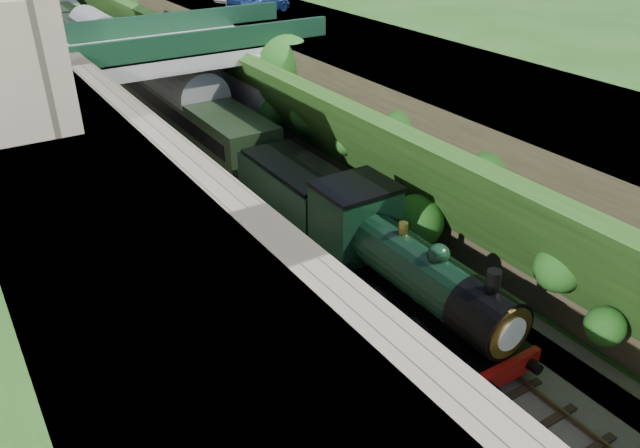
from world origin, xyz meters
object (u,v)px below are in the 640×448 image
(tree, at_px, (286,69))
(locomotive, at_px, (403,270))
(car_blue, at_px, (259,1))
(road_bridge, at_px, (184,80))
(tender, at_px, (297,198))

(tree, bearing_deg, locomotive, -106.03)
(tree, distance_m, car_blue, 8.74)
(locomotive, bearing_deg, road_bridge, 90.76)
(road_bridge, relative_size, car_blue, 3.55)
(tender, bearing_deg, locomotive, -90.00)
(tree, height_order, tender, tree)
(tree, xyz_separation_m, car_blue, (2.57, 8.01, 2.37))
(tender, bearing_deg, tree, 62.46)
(tender, bearing_deg, car_blue, 66.88)
(tree, bearing_deg, tender, -117.54)
(locomotive, xyz_separation_m, tender, (-0.00, 7.36, -0.27))
(road_bridge, distance_m, car_blue, 9.55)
(road_bridge, xyz_separation_m, locomotive, (0.26, -19.34, -2.18))
(road_bridge, relative_size, tender, 2.67)
(car_blue, height_order, locomotive, car_blue)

